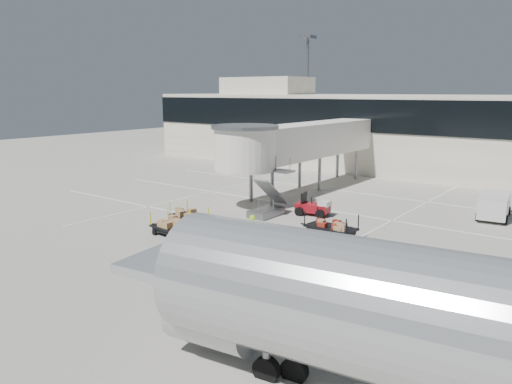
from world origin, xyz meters
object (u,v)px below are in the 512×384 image
belt_loader (255,162)px  aircraft (469,332)px  box_cart_far (188,218)px  box_cart_near (173,227)px  minivan (495,204)px  ground_worker (252,230)px  baggage_tug (314,207)px  suitcase_cart (330,228)px

belt_loader → aircraft: (30.21, -31.31, 1.95)m
box_cart_far → belt_loader: (-10.83, 21.36, 0.25)m
box_cart_near → box_cart_far: box_cart_near is taller
minivan → box_cart_far: bearing=-144.5°
ground_worker → belt_loader: size_ratio=0.40×
ground_worker → aircraft: size_ratio=0.09×
box_cart_far → ground_worker: 5.91m
baggage_tug → minivan: 12.13m
baggage_tug → suitcase_cart: (3.39, -3.82, -0.04)m
box_cart_near → minivan: 21.44m
baggage_tug → box_cart_near: size_ratio=0.69×
box_cart_near → minivan: size_ratio=0.81×
baggage_tug → box_cart_far: bearing=-135.4°
box_cart_far → suitcase_cart: bearing=37.3°
minivan → belt_loader: 26.98m
baggage_tug → ground_worker: 8.02m
box_cart_far → minivan: size_ratio=0.81×
box_cart_far → belt_loader: 23.95m
baggage_tug → ground_worker: bearing=-94.3°
suitcase_cart → box_cart_far: suitcase_cart is taller
belt_loader → aircraft: aircraft is taller
suitcase_cart → aircraft: aircraft is taller
box_cart_far → aircraft: aircraft is taller
suitcase_cart → baggage_tug: bearing=135.8°
ground_worker → minivan: 17.43m
suitcase_cart → box_cart_far: bearing=-154.7°
ground_worker → minivan: (9.26, 14.77, 0.10)m
baggage_tug → minivan: minivan is taller
aircraft → baggage_tug: bearing=122.8°
suitcase_cart → box_cart_near: bearing=-138.9°
baggage_tug → box_cart_far: size_ratio=0.70×
box_cart_near → minivan: minivan is taller
ground_worker → suitcase_cart: bearing=55.2°
belt_loader → ground_worker: bearing=-44.6°
box_cart_near → belt_loader: 26.46m
baggage_tug → belt_loader: (-15.87, 14.29, 0.20)m
box_cart_near → aircraft: (18.37, -7.65, 2.17)m
baggage_tug → box_cart_far: (-5.04, -7.06, -0.05)m
baggage_tug → aircraft: (14.34, -17.02, 2.15)m
minivan → belt_loader: (-25.91, 7.50, -0.21)m
baggage_tug → aircraft: bearing=-59.8°
box_cart_near → baggage_tug: bearing=73.9°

